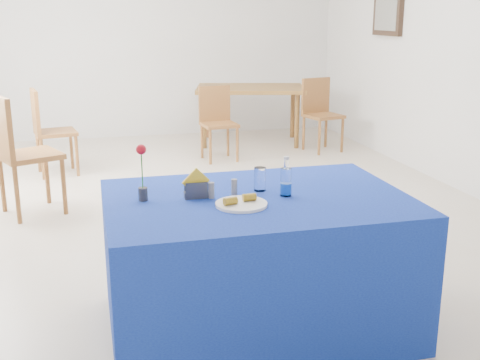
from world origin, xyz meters
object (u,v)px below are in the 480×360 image
Objects in this scene: oak_table at (250,93)px; chair_bg_left at (217,118)px; plate at (241,204)px; chair_win_b at (47,126)px; chair_bg_right at (320,109)px; water_bottle at (286,183)px; chair_win_a at (18,147)px; blue_table at (257,263)px.

chair_bg_left is at bearing -127.88° from oak_table.
chair_win_b is (-1.16, 3.83, -0.23)m from plate.
chair_win_b is at bearing -177.66° from chair_bg_left.
water_bottle is at bearing -127.51° from chair_bg_right.
water_bottle reaches higher than plate.
chair_bg_right is at bearing 63.54° from plate.
chair_bg_left is at bearing -91.82° from chair_win_b.
plate is 4.20m from chair_bg_left.
chair_bg_right is at bearing 66.00° from water_bottle.
chair_win_a is (-2.71, -2.45, -0.07)m from oak_table.
oak_table is 1.52× the size of chair_win_a.
chair_win_b is (-3.29, -0.44, 0.01)m from chair_bg_right.
chair_bg_left is (0.49, 4.01, -0.33)m from water_bottle.
chair_win_a is at bearing -166.00° from chair_bg_right.
water_bottle is 4.00m from chair_win_b.
chair_bg_right is at bearing 64.16° from blue_table.
blue_table is 4.97m from oak_table.
water_bottle reaches higher than oak_table.
blue_table is at bearing 171.62° from water_bottle.
blue_table is at bearing -129.35° from chair_bg_right.
chair_bg_right is at bearing -85.74° from chair_win_a.
water_bottle is 0.14× the size of oak_table.
water_bottle reaches higher than chair_win_b.
chair_win_a reaches higher than chair_bg_left.
chair_bg_left is at bearing 173.08° from chair_bg_right.
chair_bg_right is 3.31m from chair_win_b.
oak_table is (1.39, 4.93, -0.09)m from plate.
water_bottle is 0.21× the size of chair_win_a.
oak_table is at bearing 125.02° from chair_bg_right.
chair_bg_right reaches higher than plate.
oak_table is (1.27, 4.80, 0.30)m from blue_table.
blue_table is (0.12, 0.13, -0.39)m from plate.
plate is at bearing -173.48° from chair_win_b.
blue_table is 4.04m from chair_bg_left.
chair_bg_left is (-0.63, -0.81, -0.18)m from oak_table.
blue_table is 7.44× the size of water_bottle.
chair_win_b is (-1.92, -0.28, 0.04)m from chair_bg_left.
blue_table is 2.77m from chair_win_a.
chair_bg_right reaches higher than blue_table.
oak_table is 1.71× the size of chair_win_b.
plate is at bearing -129.97° from chair_bg_right.
plate is at bearing -105.77° from oak_table.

